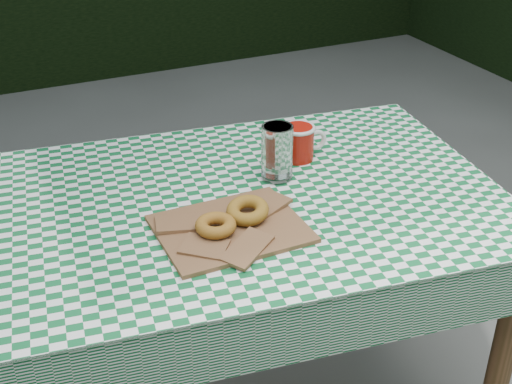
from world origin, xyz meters
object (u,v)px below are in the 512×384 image
(paper_bag, at_px, (231,228))
(drinking_glass, at_px, (277,153))
(coffee_mug, at_px, (298,143))
(table, at_px, (244,319))

(paper_bag, height_order, drinking_glass, drinking_glass)
(coffee_mug, xyz_separation_m, drinking_glass, (-0.10, -0.07, 0.02))
(paper_bag, xyz_separation_m, coffee_mug, (0.30, 0.25, 0.04))
(paper_bag, bearing_deg, drinking_glass, 41.57)
(table, relative_size, paper_bag, 3.89)
(table, height_order, coffee_mug, coffee_mug)
(table, relative_size, coffee_mug, 7.39)
(paper_bag, relative_size, drinking_glass, 2.22)
(paper_bag, distance_m, coffee_mug, 0.39)
(table, xyz_separation_m, drinking_glass, (0.12, 0.05, 0.45))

